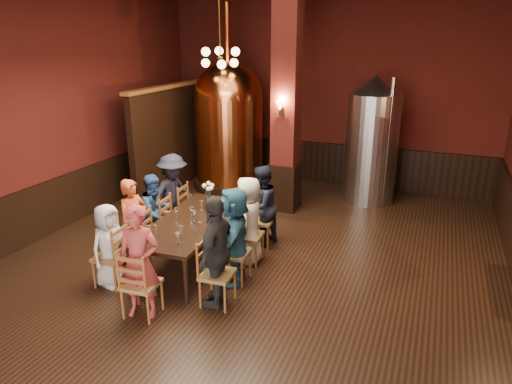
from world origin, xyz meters
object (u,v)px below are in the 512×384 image
at_px(person_2, 155,212).
at_px(steel_vessel, 372,140).
at_px(dining_table, 192,224).
at_px(person_0, 109,245).
at_px(rose_vase, 208,189).
at_px(person_1, 134,223).
at_px(copper_kettle, 229,124).

xyz_separation_m(person_2, steel_vessel, (3.04, 3.86, 0.71)).
bearing_deg(person_2, dining_table, -96.42).
xyz_separation_m(person_0, steel_vessel, (2.94, 5.19, 0.74)).
xyz_separation_m(dining_table, rose_vase, (-0.14, 0.85, 0.30)).
bearing_deg(dining_table, steel_vessel, 58.38).
relative_size(person_2, rose_vase, 3.63).
distance_m(dining_table, steel_vessel, 4.72).
xyz_separation_m(person_1, copper_kettle, (-0.32, 4.27, 0.82)).
xyz_separation_m(person_0, person_1, (-0.05, 0.67, 0.09)).
height_order(person_1, rose_vase, person_1).
relative_size(copper_kettle, steel_vessel, 1.54).
distance_m(dining_table, rose_vase, 0.91).
bearing_deg(person_1, dining_table, -53.21).
bearing_deg(person_1, person_0, -164.43).
distance_m(person_0, person_1, 0.68).
height_order(person_1, person_2, person_1).
distance_m(person_1, rose_vase, 1.44).
height_order(person_0, steel_vessel, steel_vessel).
bearing_deg(rose_vase, person_0, -108.44).
distance_m(copper_kettle, steel_vessel, 3.32).
distance_m(person_1, copper_kettle, 4.36).
distance_m(person_0, rose_vase, 2.04).
bearing_deg(steel_vessel, dining_table, -117.65).
bearing_deg(copper_kettle, steel_vessel, 4.37).
distance_m(steel_vessel, rose_vase, 4.04).
bearing_deg(dining_table, person_0, -130.36).
bearing_deg(person_2, steel_vessel, -27.34).
relative_size(person_2, steel_vessel, 0.48).
bearing_deg(person_2, person_1, -165.20).
distance_m(person_2, rose_vase, 0.98).
bearing_deg(steel_vessel, person_1, -123.48).
xyz_separation_m(person_1, rose_vase, (0.68, 1.23, 0.27)).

